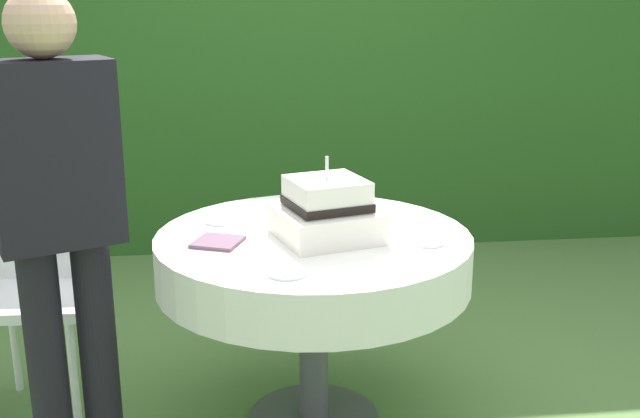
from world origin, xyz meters
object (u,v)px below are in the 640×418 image
object	(u,v)px
garden_chair	(40,273)
standing_person	(59,218)
wedding_cake	(328,211)
napkin_stack	(218,242)
serving_plate_far	(222,220)
serving_plate_near	(287,272)
serving_plate_left	(427,242)
cake_table	(313,261)

from	to	relation	value
garden_chair	standing_person	world-z (taller)	standing_person
wedding_cake	garden_chair	world-z (taller)	wedding_cake
napkin_stack	serving_plate_far	bearing A→B (deg)	87.68
serving_plate_near	serving_plate_left	distance (m)	0.56
serving_plate_near	garden_chair	world-z (taller)	garden_chair
standing_person	napkin_stack	bearing A→B (deg)	26.33
cake_table	wedding_cake	xyz separation A→B (m)	(0.05, -0.04, 0.20)
cake_table	serving_plate_near	world-z (taller)	serving_plate_near
garden_chair	serving_plate_near	bearing A→B (deg)	-36.39
wedding_cake	serving_plate_near	distance (m)	0.40
cake_table	serving_plate_far	xyz separation A→B (m)	(-0.33, 0.19, 0.11)
cake_table	standing_person	distance (m)	0.90
cake_table	serving_plate_near	size ratio (longest dim) A/B	8.96
serving_plate_far	napkin_stack	distance (m)	0.26
serving_plate_near	wedding_cake	bearing A→B (deg)	63.96
serving_plate_far	wedding_cake	bearing A→B (deg)	-31.69
serving_plate_left	garden_chair	distance (m)	1.49
serving_plate_left	garden_chair	bearing A→B (deg)	163.00
serving_plate_far	napkin_stack	size ratio (longest dim) A/B	0.82
wedding_cake	garden_chair	distance (m)	1.17
serving_plate_near	garden_chair	bearing A→B (deg)	143.61
serving_plate_near	napkin_stack	xyz separation A→B (m)	(-0.22, 0.32, 0.00)
serving_plate_near	cake_table	bearing A→B (deg)	72.23
serving_plate_far	standing_person	xyz separation A→B (m)	(-0.47, -0.49, 0.17)
serving_plate_near	serving_plate_far	bearing A→B (deg)	109.56
garden_chair	standing_person	size ratio (longest dim) A/B	0.56
napkin_stack	serving_plate_left	bearing A→B (deg)	-6.34
wedding_cake	standing_person	distance (m)	0.89
napkin_stack	garden_chair	world-z (taller)	garden_chair
serving_plate_near	serving_plate_left	xyz separation A→B (m)	(0.50, 0.24, 0.00)
wedding_cake	serving_plate_far	world-z (taller)	wedding_cake
garden_chair	serving_plate_left	bearing A→B (deg)	-17.00
napkin_stack	garden_chair	bearing A→B (deg)	153.12
wedding_cake	serving_plate_near	size ratio (longest dim) A/B	3.20
cake_table	serving_plate_left	distance (m)	0.42
serving_plate_left	garden_chair	size ratio (longest dim) A/B	0.13
serving_plate_left	napkin_stack	size ratio (longest dim) A/B	0.77
cake_table	standing_person	size ratio (longest dim) A/B	0.71
serving_plate_left	serving_plate_far	bearing A→B (deg)	154.46
wedding_cake	napkin_stack	world-z (taller)	wedding_cake
serving_plate_left	standing_person	xyz separation A→B (m)	(-1.18, -0.15, 0.17)
cake_table	wedding_cake	bearing A→B (deg)	-39.90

